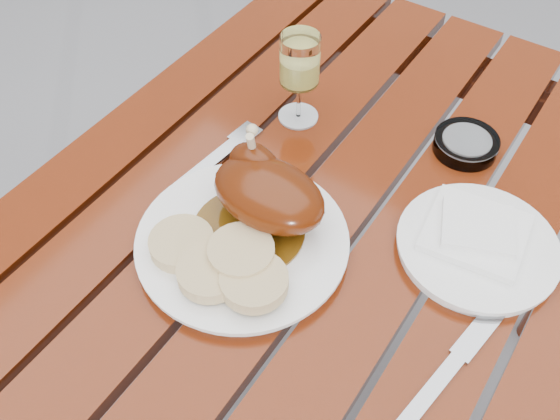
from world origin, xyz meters
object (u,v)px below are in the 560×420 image
object	(u,v)px
ashtray	(466,144)
wine_glass	(299,79)
dinner_plate	(242,242)
side_plate	(477,247)
table	(302,359)

from	to	relation	value
ashtray	wine_glass	bearing A→B (deg)	-162.95
dinner_plate	ashtray	distance (m)	0.38
dinner_plate	side_plate	distance (m)	0.31
ashtray	side_plate	bearing A→B (deg)	-62.69
side_plate	ashtray	bearing A→B (deg)	117.31
table	dinner_plate	xyz separation A→B (m)	(-0.06, -0.07, 0.38)
table	dinner_plate	world-z (taller)	dinner_plate
wine_glass	side_plate	distance (m)	0.36
wine_glass	dinner_plate	bearing A→B (deg)	-73.22
dinner_plate	side_plate	world-z (taller)	same
table	side_plate	world-z (taller)	side_plate
wine_glass	ashtray	bearing A→B (deg)	17.05
side_plate	table	bearing A→B (deg)	-154.52
side_plate	ashtray	world-z (taller)	ashtray
wine_glass	ashtray	distance (m)	0.27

